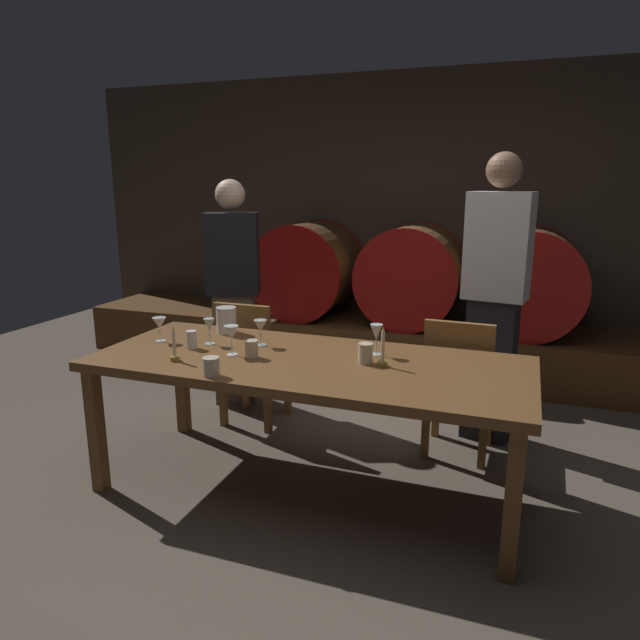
% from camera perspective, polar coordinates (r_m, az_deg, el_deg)
% --- Properties ---
extents(ground_plane, '(9.00, 9.00, 0.00)m').
position_cam_1_polar(ground_plane, '(3.27, 0.18, -16.84)').
color(ground_plane, brown).
extents(back_wall, '(6.92, 0.24, 2.64)m').
position_cam_1_polar(back_wall, '(5.56, 10.25, 9.94)').
color(back_wall, '#473A2D').
rests_on(back_wall, ground).
extents(barrel_shelf, '(6.23, 0.90, 0.43)m').
position_cam_1_polar(barrel_shelf, '(5.22, 8.69, -2.55)').
color(barrel_shelf, brown).
rests_on(barrel_shelf, ground).
extents(wine_barrel_left, '(0.87, 0.79, 0.87)m').
position_cam_1_polar(wine_barrel_left, '(5.34, -1.18, 5.09)').
color(wine_barrel_left, '#513319').
rests_on(wine_barrel_left, barrel_shelf).
extents(wine_barrel_center, '(0.87, 0.79, 0.87)m').
position_cam_1_polar(wine_barrel_center, '(5.07, 9.25, 4.46)').
color(wine_barrel_center, brown).
rests_on(wine_barrel_center, barrel_shelf).
extents(wine_barrel_right, '(0.87, 0.79, 0.87)m').
position_cam_1_polar(wine_barrel_right, '(4.99, 20.18, 3.65)').
color(wine_barrel_right, '#513319').
rests_on(wine_barrel_right, barrel_shelf).
extents(dining_table, '(2.30, 0.94, 0.75)m').
position_cam_1_polar(dining_table, '(3.02, -1.23, -5.17)').
color(dining_table, brown).
rests_on(dining_table, ground).
extents(chair_left, '(0.40, 0.40, 0.88)m').
position_cam_1_polar(chair_left, '(3.94, -6.99, -3.70)').
color(chair_left, brown).
rests_on(chair_left, ground).
extents(chair_right, '(0.41, 0.41, 0.88)m').
position_cam_1_polar(chair_right, '(3.55, 13.77, -5.99)').
color(chair_right, brown).
rests_on(chair_right, ground).
extents(guest_left, '(0.44, 0.36, 1.68)m').
position_cam_1_polar(guest_left, '(4.29, -8.65, 2.85)').
color(guest_left, brown).
rests_on(guest_left, ground).
extents(guest_right, '(0.41, 0.30, 1.84)m').
position_cam_1_polar(guest_right, '(3.76, 17.11, 2.20)').
color(guest_right, black).
rests_on(guest_right, ground).
extents(candle_left, '(0.05, 0.05, 0.19)m').
position_cam_1_polar(candle_left, '(3.06, -14.36, -3.08)').
color(candle_left, olive).
rests_on(candle_left, dining_table).
extents(candle_right, '(0.05, 0.05, 0.21)m').
position_cam_1_polar(candle_right, '(2.89, 6.29, -3.54)').
color(candle_right, olive).
rests_on(candle_right, dining_table).
extents(pitcher, '(0.12, 0.12, 0.16)m').
position_cam_1_polar(pitcher, '(3.55, -9.36, -0.01)').
color(pitcher, white).
rests_on(pitcher, dining_table).
extents(wine_glass_far_left, '(0.08, 0.08, 0.14)m').
position_cam_1_polar(wine_glass_far_left, '(3.44, -15.79, -0.36)').
color(wine_glass_far_left, white).
rests_on(wine_glass_far_left, dining_table).
extents(wine_glass_left, '(0.06, 0.06, 0.15)m').
position_cam_1_polar(wine_glass_left, '(3.31, -11.05, -0.58)').
color(wine_glass_left, silver).
rests_on(wine_glass_left, dining_table).
extents(wine_glass_center, '(0.08, 0.08, 0.16)m').
position_cam_1_polar(wine_glass_center, '(3.08, -8.87, -1.34)').
color(wine_glass_center, white).
rests_on(wine_glass_center, dining_table).
extents(wine_glass_right, '(0.08, 0.08, 0.15)m').
position_cam_1_polar(wine_glass_right, '(3.25, -5.99, -0.66)').
color(wine_glass_right, silver).
rests_on(wine_glass_right, dining_table).
extents(wine_glass_far_right, '(0.07, 0.07, 0.17)m').
position_cam_1_polar(wine_glass_far_right, '(3.06, 5.67, -1.30)').
color(wine_glass_far_right, silver).
rests_on(wine_glass_far_right, dining_table).
extents(cup_far_left, '(0.06, 0.06, 0.10)m').
position_cam_1_polar(cup_far_left, '(3.26, -12.74, -1.93)').
color(cup_far_left, white).
rests_on(cup_far_left, dining_table).
extents(cup_center_left, '(0.08, 0.08, 0.09)m').
position_cam_1_polar(cup_center_left, '(2.78, -10.85, -4.62)').
color(cup_center_left, beige).
rests_on(cup_center_left, dining_table).
extents(cup_center_right, '(0.07, 0.07, 0.09)m').
position_cam_1_polar(cup_center_right, '(3.04, -6.87, -2.91)').
color(cup_center_right, beige).
rests_on(cup_center_right, dining_table).
extents(cup_far_right, '(0.08, 0.08, 0.11)m').
position_cam_1_polar(cup_far_right, '(2.93, 4.58, -3.36)').
color(cup_far_right, beige).
rests_on(cup_far_right, dining_table).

